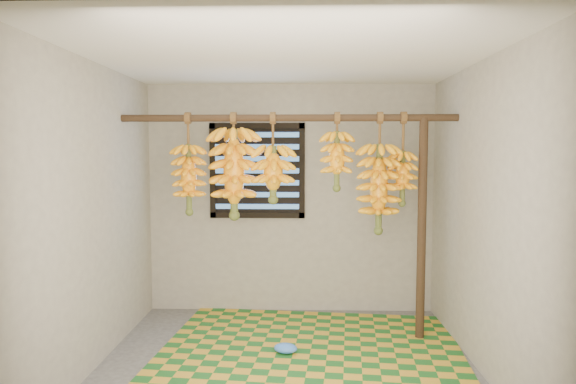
{
  "coord_description": "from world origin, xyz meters",
  "views": [
    {
      "loc": [
        0.13,
        -3.9,
        1.7
      ],
      "look_at": [
        0.0,
        0.55,
        1.35
      ],
      "focal_mm": 32.0,
      "sensor_mm": 36.0,
      "label": 1
    }
  ],
  "objects_px": {
    "banana_bunch_a": "(189,179)",
    "banana_bunch_d": "(337,161)",
    "plastic_bag": "(286,348)",
    "banana_bunch_c": "(273,174)",
    "banana_bunch_b": "(234,174)",
    "support_post": "(422,230)",
    "woven_mat": "(311,349)",
    "banana_bunch_f": "(402,178)",
    "banana_bunch_e": "(379,189)"
  },
  "relations": [
    {
      "from": "plastic_bag",
      "to": "banana_bunch_a",
      "type": "height_order",
      "value": "banana_bunch_a"
    },
    {
      "from": "woven_mat",
      "to": "banana_bunch_c",
      "type": "bearing_deg",
      "value": 137.43
    },
    {
      "from": "support_post",
      "to": "banana_bunch_e",
      "type": "distance_m",
      "value": 0.54
    },
    {
      "from": "banana_bunch_c",
      "to": "woven_mat",
      "type": "bearing_deg",
      "value": -42.57
    },
    {
      "from": "woven_mat",
      "to": "banana_bunch_f",
      "type": "height_order",
      "value": "banana_bunch_f"
    },
    {
      "from": "woven_mat",
      "to": "banana_bunch_f",
      "type": "bearing_deg",
      "value": 20.94
    },
    {
      "from": "woven_mat",
      "to": "banana_bunch_a",
      "type": "bearing_deg",
      "value": 164.15
    },
    {
      "from": "banana_bunch_d",
      "to": "banana_bunch_f",
      "type": "height_order",
      "value": "same"
    },
    {
      "from": "banana_bunch_c",
      "to": "banana_bunch_b",
      "type": "bearing_deg",
      "value": 180.0
    },
    {
      "from": "banana_bunch_c",
      "to": "plastic_bag",
      "type": "bearing_deg",
      "value": -72.85
    },
    {
      "from": "plastic_bag",
      "to": "banana_bunch_e",
      "type": "distance_m",
      "value": 1.61
    },
    {
      "from": "banana_bunch_a",
      "to": "banana_bunch_b",
      "type": "relative_size",
      "value": 0.97
    },
    {
      "from": "plastic_bag",
      "to": "banana_bunch_f",
      "type": "distance_m",
      "value": 1.8
    },
    {
      "from": "banana_bunch_a",
      "to": "banana_bunch_d",
      "type": "xyz_separation_m",
      "value": [
        1.33,
        -0.0,
        0.17
      ]
    },
    {
      "from": "support_post",
      "to": "plastic_bag",
      "type": "xyz_separation_m",
      "value": [
        -1.21,
        -0.41,
        -0.95
      ]
    },
    {
      "from": "banana_bunch_f",
      "to": "support_post",
      "type": "bearing_deg",
      "value": 0.0
    },
    {
      "from": "banana_bunch_b",
      "to": "banana_bunch_f",
      "type": "bearing_deg",
      "value": 0.0
    },
    {
      "from": "banana_bunch_b",
      "to": "banana_bunch_e",
      "type": "distance_m",
      "value": 1.31
    },
    {
      "from": "banana_bunch_c",
      "to": "banana_bunch_d",
      "type": "xyz_separation_m",
      "value": [
        0.57,
        -0.0,
        0.12
      ]
    },
    {
      "from": "support_post",
      "to": "banana_bunch_d",
      "type": "xyz_separation_m",
      "value": [
        -0.77,
        -0.0,
        0.62
      ]
    },
    {
      "from": "plastic_bag",
      "to": "banana_bunch_f",
      "type": "relative_size",
      "value": 0.24
    },
    {
      "from": "banana_bunch_b",
      "to": "plastic_bag",
      "type": "bearing_deg",
      "value": -40.52
    },
    {
      "from": "plastic_bag",
      "to": "banana_bunch_c",
      "type": "xyz_separation_m",
      "value": [
        -0.13,
        0.41,
        1.45
      ]
    },
    {
      "from": "plastic_bag",
      "to": "banana_bunch_f",
      "type": "bearing_deg",
      "value": 21.62
    },
    {
      "from": "banana_bunch_e",
      "to": "banana_bunch_f",
      "type": "height_order",
      "value": "same"
    },
    {
      "from": "banana_bunch_c",
      "to": "banana_bunch_f",
      "type": "distance_m",
      "value": 1.16
    },
    {
      "from": "plastic_bag",
      "to": "banana_bunch_b",
      "type": "distance_m",
      "value": 1.58
    },
    {
      "from": "banana_bunch_a",
      "to": "banana_bunch_d",
      "type": "bearing_deg",
      "value": -0.0
    },
    {
      "from": "woven_mat",
      "to": "banana_bunch_c",
      "type": "xyz_separation_m",
      "value": [
        -0.34,
        0.31,
        1.5
      ]
    },
    {
      "from": "support_post",
      "to": "banana_bunch_b",
      "type": "bearing_deg",
      "value": 180.0
    },
    {
      "from": "banana_bunch_a",
      "to": "banana_bunch_f",
      "type": "distance_m",
      "value": 1.92
    },
    {
      "from": "plastic_bag",
      "to": "banana_bunch_e",
      "type": "relative_size",
      "value": 0.19
    },
    {
      "from": "plastic_bag",
      "to": "banana_bunch_a",
      "type": "xyz_separation_m",
      "value": [
        -0.89,
        0.41,
        1.4
      ]
    },
    {
      "from": "banana_bunch_a",
      "to": "banana_bunch_c",
      "type": "height_order",
      "value": "same"
    },
    {
      "from": "woven_mat",
      "to": "banana_bunch_f",
      "type": "xyz_separation_m",
      "value": [
        0.82,
        0.31,
        1.46
      ]
    },
    {
      "from": "woven_mat",
      "to": "banana_bunch_d",
      "type": "xyz_separation_m",
      "value": [
        0.23,
        0.31,
        1.61
      ]
    },
    {
      "from": "woven_mat",
      "to": "banana_bunch_c",
      "type": "distance_m",
      "value": 1.57
    },
    {
      "from": "banana_bunch_c",
      "to": "banana_bunch_f",
      "type": "relative_size",
      "value": 0.96
    },
    {
      "from": "plastic_bag",
      "to": "banana_bunch_d",
      "type": "height_order",
      "value": "banana_bunch_d"
    },
    {
      "from": "support_post",
      "to": "banana_bunch_f",
      "type": "relative_size",
      "value": 2.41
    },
    {
      "from": "support_post",
      "to": "banana_bunch_d",
      "type": "bearing_deg",
      "value": -180.0
    },
    {
      "from": "banana_bunch_b",
      "to": "banana_bunch_f",
      "type": "distance_m",
      "value": 1.51
    },
    {
      "from": "banana_bunch_d",
      "to": "banana_bunch_e",
      "type": "bearing_deg",
      "value": 0.0
    },
    {
      "from": "plastic_bag",
      "to": "banana_bunch_d",
      "type": "bearing_deg",
      "value": 42.55
    },
    {
      "from": "plastic_bag",
      "to": "banana_bunch_a",
      "type": "distance_m",
      "value": 1.71
    },
    {
      "from": "banana_bunch_a",
      "to": "plastic_bag",
      "type": "bearing_deg",
      "value": -24.73
    },
    {
      "from": "banana_bunch_d",
      "to": "banana_bunch_b",
      "type": "bearing_deg",
      "value": 180.0
    },
    {
      "from": "banana_bunch_f",
      "to": "banana_bunch_b",
      "type": "bearing_deg",
      "value": 180.0
    },
    {
      "from": "plastic_bag",
      "to": "support_post",
      "type": "bearing_deg",
      "value": 18.64
    },
    {
      "from": "support_post",
      "to": "banana_bunch_a",
      "type": "relative_size",
      "value": 2.18
    }
  ]
}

